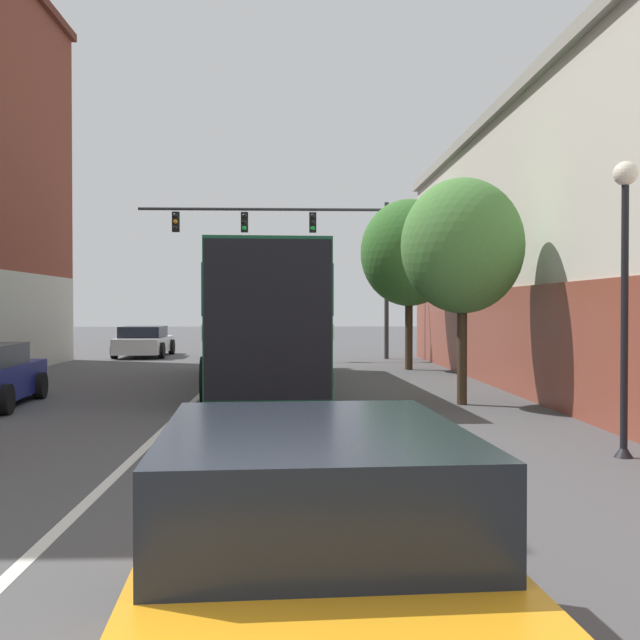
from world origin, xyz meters
The scene contains 8 objects.
lane_center_line centered at (0.00, 16.13, 0.00)m, with size 0.14×44.26×0.01m.
bus centered at (1.43, 18.04, 1.93)m, with size 3.25×11.16×3.44m.
hatchback_foreground centered at (2.30, 2.39, 0.66)m, with size 2.32×4.50×1.38m.
parked_car_left_mid centered at (-4.08, 30.03, 0.63)m, with size 2.15×4.51×1.28m.
traffic_signal_gantry centered at (2.54, 28.25, 4.76)m, with size 10.01×0.36×6.30m.
street_lamp centered at (6.73, 8.34, 2.47)m, with size 0.34×0.34×4.07m.
street_tree_near centered at (5.79, 14.01, 3.37)m, with size 2.61×2.35×4.82m.
street_tree_far centered at (6.06, 22.98, 3.88)m, with size 3.23×2.90×5.67m.
Camera 1 is at (2.17, -1.75, 2.06)m, focal length 42.00 mm.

